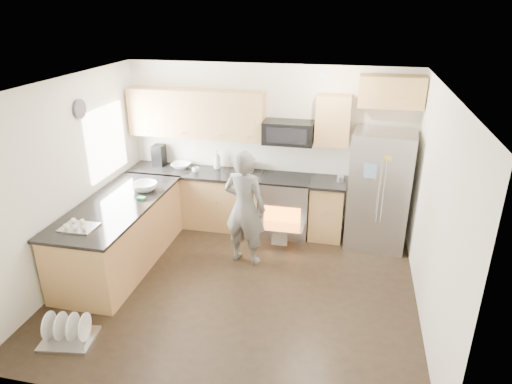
% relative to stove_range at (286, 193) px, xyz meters
% --- Properties ---
extents(ground, '(4.50, 4.50, 0.00)m').
position_rel_stove_range_xyz_m(ground, '(-0.35, -1.69, -0.68)').
color(ground, black).
rests_on(ground, ground).
extents(room_shell, '(4.54, 4.04, 2.62)m').
position_rel_stove_range_xyz_m(room_shell, '(-0.39, -1.68, 1.00)').
color(room_shell, white).
rests_on(room_shell, ground).
extents(back_cabinet_run, '(4.45, 0.64, 2.50)m').
position_rel_stove_range_xyz_m(back_cabinet_run, '(-0.94, 0.06, 0.29)').
color(back_cabinet_run, '#C1844D').
rests_on(back_cabinet_run, ground).
extents(peninsula, '(0.96, 2.36, 1.04)m').
position_rel_stove_range_xyz_m(peninsula, '(-2.10, -1.44, -0.21)').
color(peninsula, '#C1844D').
rests_on(peninsula, ground).
extents(stove_range, '(0.76, 0.97, 1.79)m').
position_rel_stove_range_xyz_m(stove_range, '(0.00, 0.00, 0.00)').
color(stove_range, '#B7B7BC').
rests_on(stove_range, ground).
extents(refrigerator, '(0.92, 0.74, 1.76)m').
position_rel_stove_range_xyz_m(refrigerator, '(1.40, -0.09, 0.20)').
color(refrigerator, '#B7B7BC').
rests_on(refrigerator, ground).
extents(person, '(0.67, 0.51, 1.65)m').
position_rel_stove_range_xyz_m(person, '(-0.41, -1.01, 0.15)').
color(person, slate).
rests_on(person, ground).
extents(dish_rack, '(0.62, 0.52, 0.35)m').
position_rel_stove_range_xyz_m(dish_rack, '(-1.91, -3.06, -0.58)').
color(dish_rack, '#B7B7BC').
rests_on(dish_rack, ground).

